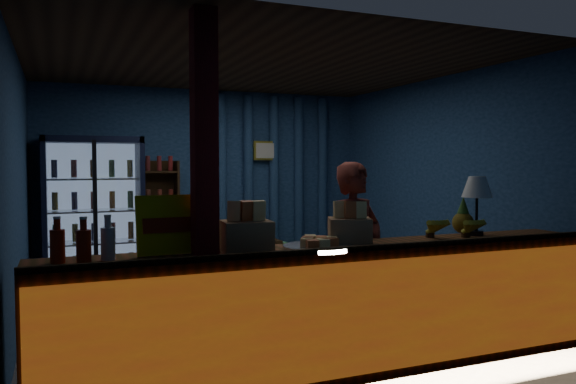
% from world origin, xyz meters
% --- Properties ---
extents(ground, '(4.60, 4.60, 0.00)m').
position_xyz_m(ground, '(0.00, 0.00, 0.00)').
color(ground, '#515154').
rests_on(ground, ground).
extents(room_walls, '(4.60, 4.60, 4.60)m').
position_xyz_m(room_walls, '(0.00, 0.00, 1.57)').
color(room_walls, navy).
rests_on(room_walls, ground).
extents(counter, '(4.40, 0.57, 0.99)m').
position_xyz_m(counter, '(0.00, -1.91, 0.48)').
color(counter, brown).
rests_on(counter, ground).
extents(support_post, '(0.16, 0.16, 2.60)m').
position_xyz_m(support_post, '(-1.05, -1.90, 1.30)').
color(support_post, maroon).
rests_on(support_post, ground).
extents(beverage_cooler, '(1.20, 0.62, 1.90)m').
position_xyz_m(beverage_cooler, '(-1.55, 1.92, 0.93)').
color(beverage_cooler, black).
rests_on(beverage_cooler, ground).
extents(bottle_shelf, '(0.50, 0.28, 1.60)m').
position_xyz_m(bottle_shelf, '(-0.70, 2.06, 0.79)').
color(bottle_shelf, '#372411').
rests_on(bottle_shelf, ground).
extents(curtain_folds, '(1.74, 0.14, 2.50)m').
position_xyz_m(curtain_folds, '(1.00, 2.14, 1.30)').
color(curtain_folds, navy).
rests_on(curtain_folds, room_walls).
extents(framed_picture, '(0.36, 0.04, 0.28)m').
position_xyz_m(framed_picture, '(0.85, 2.10, 1.75)').
color(framed_picture, gold).
rests_on(framed_picture, room_walls).
extents(shopkeeper, '(0.67, 0.55, 1.58)m').
position_xyz_m(shopkeeper, '(0.37, -1.44, 0.79)').
color(shopkeeper, maroon).
rests_on(shopkeeper, ground).
extents(green_chair, '(0.66, 0.67, 0.53)m').
position_xyz_m(green_chair, '(1.10, 1.35, 0.27)').
color(green_chair, '#61C270').
rests_on(green_chair, ground).
extents(side_table, '(0.62, 0.46, 0.66)m').
position_xyz_m(side_table, '(0.44, 1.38, 0.28)').
color(side_table, '#372411').
rests_on(side_table, ground).
extents(yellow_sign, '(0.51, 0.12, 0.40)m').
position_xyz_m(yellow_sign, '(-1.24, -1.79, 1.15)').
color(yellow_sign, yellow).
rests_on(yellow_sign, counter).
extents(soda_bottles, '(0.39, 0.17, 0.29)m').
position_xyz_m(soda_bottles, '(-1.83, -1.89, 1.07)').
color(soda_bottles, '#AF260B').
rests_on(soda_bottles, counter).
extents(snack_box_left, '(0.36, 0.31, 0.36)m').
position_xyz_m(snack_box_left, '(-0.75, -1.90, 1.08)').
color(snack_box_left, '#9B6F4B').
rests_on(snack_box_left, counter).
extents(snack_box_centre, '(0.39, 0.36, 0.33)m').
position_xyz_m(snack_box_centre, '(0.08, -1.86, 1.07)').
color(snack_box_centre, '#9B6F4B').
rests_on(snack_box_centre, counter).
extents(pastry_tray, '(0.52, 0.52, 0.08)m').
position_xyz_m(pastry_tray, '(-0.23, -1.97, 0.98)').
color(pastry_tray, silver).
rests_on(pastry_tray, counter).
extents(banana_bunches, '(0.54, 0.31, 0.18)m').
position_xyz_m(banana_bunches, '(1.04, -1.85, 1.04)').
color(banana_bunches, gold).
rests_on(banana_bunches, counter).
extents(table_lamp, '(0.26, 0.26, 0.51)m').
position_xyz_m(table_lamp, '(1.35, -1.80, 1.35)').
color(table_lamp, black).
rests_on(table_lamp, counter).
extents(pineapple, '(0.19, 0.19, 0.32)m').
position_xyz_m(pineapple, '(1.28, -1.71, 1.08)').
color(pineapple, olive).
rests_on(pineapple, counter).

